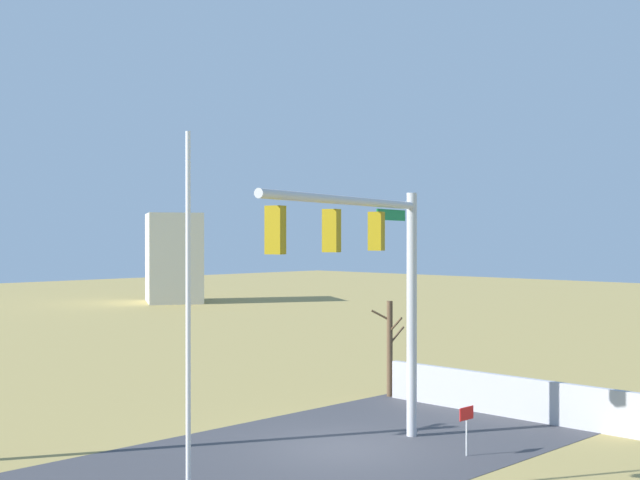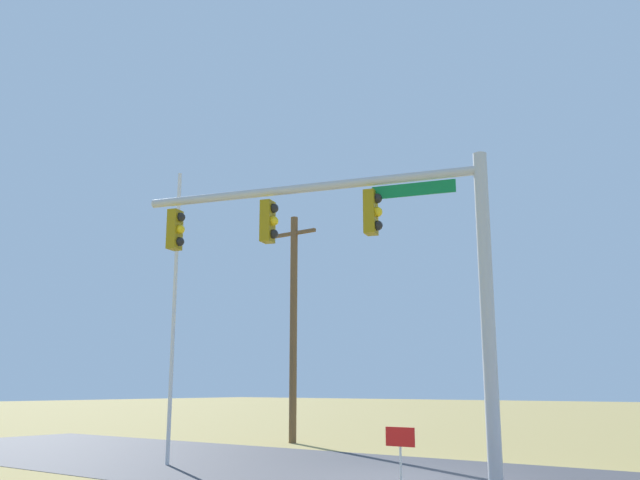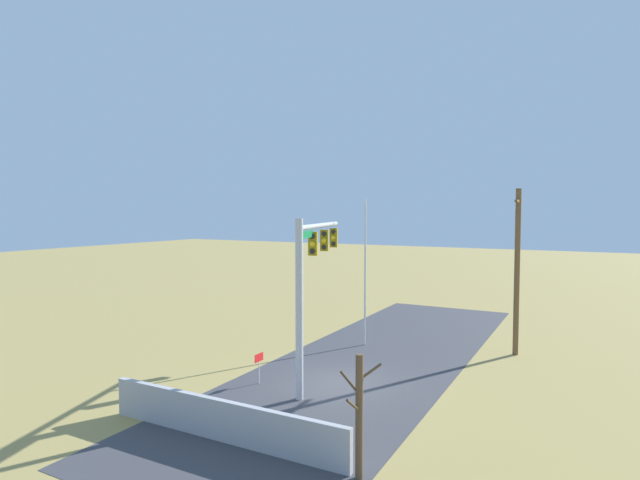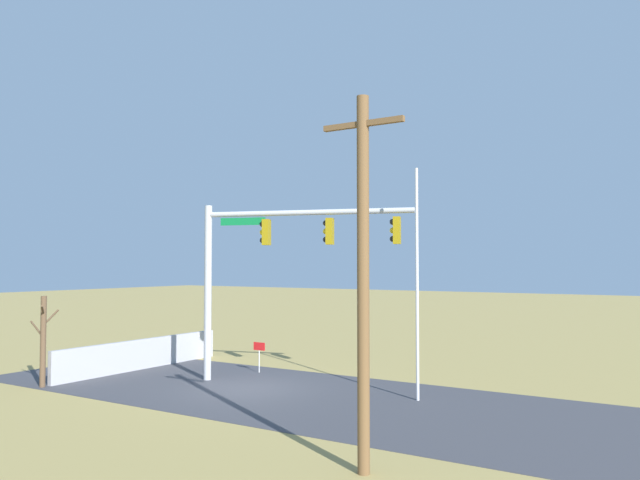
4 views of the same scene
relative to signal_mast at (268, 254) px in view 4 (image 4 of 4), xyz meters
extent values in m
plane|color=#9E894C|center=(0.01, 1.17, -4.77)|extent=(160.00, 160.00, 0.00)
cube|color=#3D3D42|center=(-3.99, 1.17, -4.77)|extent=(28.00, 8.00, 0.01)
cube|color=#B7B5AD|center=(3.32, 0.70, -4.77)|extent=(6.00, 6.00, 0.01)
cube|color=#A8A8AD|center=(6.31, 0.32, -4.15)|extent=(0.20, 8.58, 1.24)
cylinder|color=#B2B5BA|center=(2.32, 0.70, -1.47)|extent=(0.28, 0.28, 6.61)
cylinder|color=#B2B5BA|center=(-1.44, -0.43, 1.49)|extent=(7.58, 2.45, 0.20)
cube|color=#0F7238|center=(0.97, 0.29, 1.21)|extent=(1.73, 0.55, 0.28)
cube|color=#937A0F|center=(0.07, 0.02, 0.79)|extent=(0.33, 0.41, 0.96)
sphere|color=black|center=(0.21, 0.06, 1.09)|extent=(0.22, 0.22, 0.22)
sphere|color=yellow|center=(0.21, 0.06, 0.79)|extent=(0.22, 0.22, 0.22)
sphere|color=black|center=(0.21, 0.06, 0.49)|extent=(0.22, 0.22, 0.22)
cube|color=#937A0F|center=(-2.26, -0.68, 0.79)|extent=(0.33, 0.41, 0.96)
sphere|color=black|center=(-2.12, -0.64, 1.09)|extent=(0.22, 0.22, 0.22)
sphere|color=yellow|center=(-2.12, -0.64, 0.79)|extent=(0.22, 0.22, 0.22)
sphere|color=black|center=(-2.12, -0.64, 0.49)|extent=(0.22, 0.22, 0.22)
cube|color=#937A0F|center=(-4.60, -1.38, 0.79)|extent=(0.33, 0.41, 0.96)
sphere|color=black|center=(-4.45, -1.34, 1.09)|extent=(0.22, 0.22, 0.22)
sphere|color=yellow|center=(-4.45, -1.34, 0.79)|extent=(0.22, 0.22, 0.22)
sphere|color=black|center=(-4.45, -1.34, 0.49)|extent=(0.22, 0.22, 0.22)
cylinder|color=silver|center=(-5.84, -0.21, -1.02)|extent=(0.10, 0.10, 7.50)
cylinder|color=brown|center=(-7.62, 6.87, -0.80)|extent=(0.26, 0.26, 7.95)
cube|color=brown|center=(-7.62, 6.87, 2.58)|extent=(1.90, 0.12, 0.12)
cylinder|color=brown|center=(6.35, 4.84, -3.15)|extent=(0.20, 0.20, 3.24)
cylinder|color=brown|center=(6.72, 4.84, -2.73)|extent=(0.78, 0.07, 0.57)
cylinder|color=brown|center=(6.12, 5.04, -2.02)|extent=(0.54, 0.47, 0.39)
cylinder|color=brown|center=(6.33, 4.57, -2.32)|extent=(0.12, 0.61, 0.55)
cylinder|color=silver|center=(1.61, -1.59, -4.32)|extent=(0.04, 0.04, 0.90)
cube|color=red|center=(1.61, -1.59, -3.71)|extent=(0.56, 0.02, 0.32)
camera|label=1|loc=(-16.03, -13.86, 0.68)|focal=48.25mm
camera|label=2|loc=(7.83, -12.14, -2.87)|focal=38.72mm
camera|label=3|loc=(18.02, 9.95, 2.08)|focal=28.55mm
camera|label=4|loc=(-13.74, 18.42, -0.42)|focal=34.70mm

